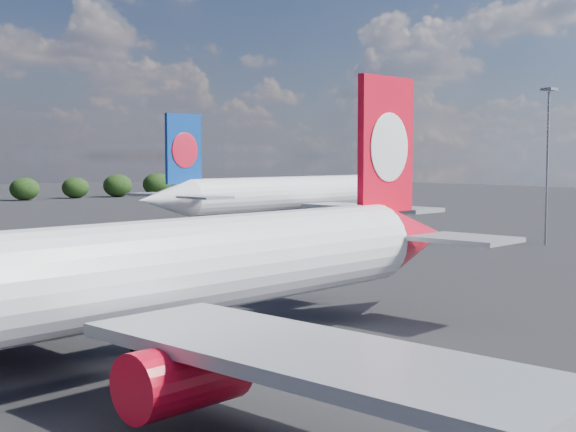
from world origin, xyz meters
TOP-DOWN VIEW (x-y plane):
  - qantas_airliner at (9.23, 13.80)m, footprint 52.39×49.97m
  - china_southern_airliner at (65.96, 76.32)m, footprint 53.39×50.87m
  - floodlight_mast_near at (77.81, 36.38)m, footprint 1.60×1.60m

SIDE VIEW (x-z plane):
  - qantas_airliner at x=9.23m, z-range -3.34..13.76m
  - china_southern_airliner at x=65.96m, z-range -3.40..14.01m
  - floodlight_mast_near at x=77.81m, z-range 3.17..23.33m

